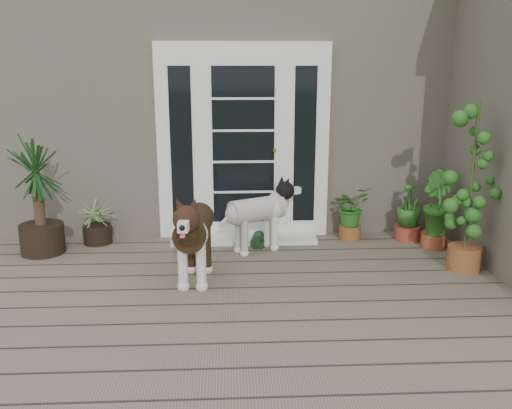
{
  "coord_description": "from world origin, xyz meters",
  "views": [
    {
      "loc": [
        -0.35,
        -3.4,
        2.02
      ],
      "look_at": [
        -0.1,
        1.75,
        0.7
      ],
      "focal_mm": 38.14,
      "sensor_mm": 36.0,
      "label": 1
    }
  ],
  "objects": [
    {
      "name": "deck",
      "position": [
        0.0,
        0.4,
        0.06
      ],
      "size": [
        6.2,
        4.6,
        0.12
      ],
      "primitive_type": "cube",
      "color": "#6B5B4C",
      "rests_on": "ground"
    },
    {
      "name": "house_main",
      "position": [
        0.0,
        4.65,
        1.55
      ],
      "size": [
        7.4,
        4.0,
        3.1
      ],
      "primitive_type": "cube",
      "color": "#665E54",
      "rests_on": "ground"
    },
    {
      "name": "door_unit",
      "position": [
        -0.2,
        2.6,
        1.19
      ],
      "size": [
        1.9,
        0.14,
        2.15
      ],
      "primitive_type": "cube",
      "color": "white",
      "rests_on": "deck"
    },
    {
      "name": "door_step",
      "position": [
        -0.2,
        2.4,
        0.14
      ],
      "size": [
        1.6,
        0.4,
        0.05
      ],
      "primitive_type": "cube",
      "color": "white",
      "rests_on": "deck"
    },
    {
      "name": "brindle_dog",
      "position": [
        -0.67,
        1.24,
        0.5
      ],
      "size": [
        0.46,
        0.93,
        0.75
      ],
      "primitive_type": null,
      "rotation": [
        0.0,
        0.0,
        3.05
      ],
      "color": "#322412",
      "rests_on": "deck"
    },
    {
      "name": "white_dog",
      "position": [
        -0.08,
        2.04,
        0.45
      ],
      "size": [
        0.86,
        0.67,
        0.66
      ],
      "primitive_type": null,
      "rotation": [
        0.0,
        0.0,
        -1.08
      ],
      "color": "white",
      "rests_on": "deck"
    },
    {
      "name": "spider_plant",
      "position": [
        -1.82,
        2.39,
        0.39
      ],
      "size": [
        0.51,
        0.51,
        0.55
      ],
      "primitive_type": null,
      "rotation": [
        0.0,
        0.0,
        0.0
      ],
      "color": "#85A565",
      "rests_on": "deck"
    },
    {
      "name": "yucca",
      "position": [
        -2.31,
        2.09,
        0.73
      ],
      "size": [
        0.86,
        0.86,
        1.23
      ],
      "primitive_type": null,
      "rotation": [
        0.0,
        0.0,
        0.01
      ],
      "color": "black",
      "rests_on": "deck"
    },
    {
      "name": "herb_a",
      "position": [
        0.99,
        2.4,
        0.38
      ],
      "size": [
        0.56,
        0.56,
        0.51
      ],
      "primitive_type": "imported",
      "rotation": [
        0.0,
        0.0,
        0.57
      ],
      "color": "#204F16",
      "rests_on": "deck"
    },
    {
      "name": "herb_b",
      "position": [
        1.83,
        2.06,
        0.43
      ],
      "size": [
        0.46,
        0.46,
        0.61
      ],
      "primitive_type": "imported",
      "rotation": [
        0.0,
        0.0,
        1.7
      ],
      "color": "#255718",
      "rests_on": "deck"
    },
    {
      "name": "herb_c",
      "position": [
        1.63,
        2.35,
        0.38
      ],
      "size": [
        0.47,
        0.47,
        0.53
      ],
      "primitive_type": "imported",
      "rotation": [
        0.0,
        0.0,
        4.12
      ],
      "color": "#184E16",
      "rests_on": "deck"
    },
    {
      "name": "sapling",
      "position": [
        1.88,
        1.4,
        0.95
      ],
      "size": [
        0.61,
        0.61,
        1.66
      ],
      "primitive_type": null,
      "rotation": [
        0.0,
        0.0,
        0.3
      ],
      "color": "#26621C",
      "rests_on": "deck"
    },
    {
      "name": "clog_left",
      "position": [
        -0.06,
        2.28,
        0.17
      ],
      "size": [
        0.22,
        0.35,
        0.1
      ],
      "primitive_type": null,
      "rotation": [
        0.0,
        0.0,
        -0.21
      ],
      "color": "#173A20",
      "rests_on": "deck"
    },
    {
      "name": "clog_right",
      "position": [
        -0.03,
        2.2,
        0.16
      ],
      "size": [
        0.22,
        0.3,
        0.08
      ],
      "primitive_type": null,
      "rotation": [
        0.0,
        0.0,
        -0.36
      ],
      "color": "black",
      "rests_on": "deck"
    }
  ]
}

